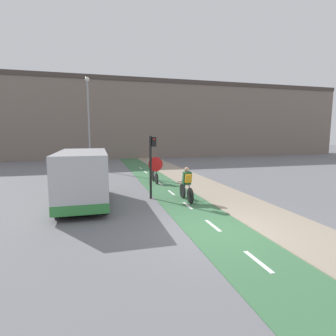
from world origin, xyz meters
name	(u,v)px	position (x,y,z in m)	size (l,w,h in m)	color
ground_plane	(220,232)	(0.00, 0.00, 0.00)	(120.00, 120.00, 0.00)	slate
bike_lane	(220,231)	(0.00, 0.01, 0.01)	(2.12, 60.00, 0.02)	#3D7047
sidewalk_strip	(283,224)	(2.26, 0.00, 0.03)	(2.40, 60.00, 0.05)	gray
building_row_background	(126,119)	(0.00, 27.22, 4.84)	(60.00, 5.20, 9.67)	slate
traffic_light_pole	(152,160)	(-1.14, 4.67, 1.81)	(0.67, 0.25, 2.90)	black
street_lamp_far	(89,115)	(-4.20, 15.96, 4.57)	(0.36, 0.36, 7.59)	gray
cyclist_near	(187,185)	(0.22, 3.76, 0.72)	(0.46, 1.75, 1.53)	black
cyclist_far	(155,171)	(-0.22, 8.47, 0.71)	(0.46, 1.70, 1.50)	black
van	(83,178)	(-4.18, 4.41, 1.11)	(1.93, 4.86, 2.26)	#B7B7BC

